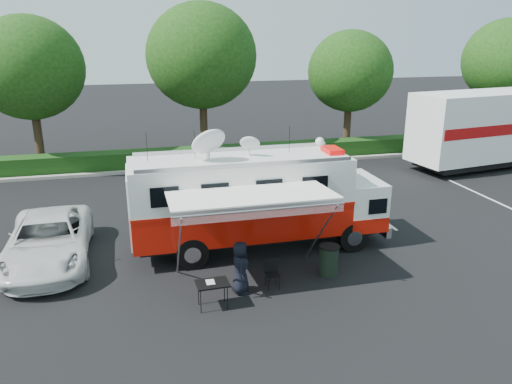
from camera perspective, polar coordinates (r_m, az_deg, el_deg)
ground_plane at (r=17.66m, az=0.40°, el=-6.36°), size 120.00×120.00×0.00m
back_border at (r=29.05m, az=-3.86°, el=13.41°), size 60.00×6.14×8.87m
stall_lines at (r=20.27m, az=-3.09°, el=-3.10°), size 24.12×5.50×0.01m
command_truck at (r=16.99m, az=0.16°, el=-0.85°), size 8.75×2.41×4.20m
awning at (r=14.22m, az=-0.42°, el=-0.79°), size 4.77×2.48×2.89m
white_suv at (r=17.94m, az=-22.35°, el=-7.41°), size 2.66×5.59×1.54m
person at (r=14.87m, az=-1.77°, el=-11.34°), size 0.59×0.82×1.58m
folding_table at (r=13.83m, az=-5.00°, el=-10.46°), size 0.91×0.66×0.76m
folding_chair at (r=14.93m, az=1.79°, el=-8.99°), size 0.45×0.47×0.87m
trash_bin at (r=15.81m, az=8.31°, el=-7.69°), size 0.64×0.64×0.95m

